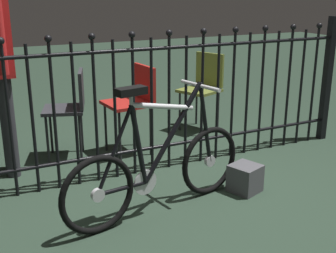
{
  "coord_description": "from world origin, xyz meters",
  "views": [
    {
      "loc": [
        -1.54,
        -2.58,
        1.53
      ],
      "look_at": [
        -0.17,
        0.21,
        0.55
      ],
      "focal_mm": 47.14,
      "sensor_mm": 36.0,
      "label": 1
    }
  ],
  "objects_px": {
    "chair_red": "(134,98)",
    "chair_charcoal": "(71,104)",
    "chair_olive": "(204,84)",
    "person_visitor": "(0,55)",
    "bicycle": "(158,168)",
    "display_crate": "(245,178)"
  },
  "relations": [
    {
      "from": "chair_olive",
      "to": "chair_red",
      "type": "height_order",
      "value": "chair_olive"
    },
    {
      "from": "chair_charcoal",
      "to": "person_visitor",
      "type": "distance_m",
      "value": 0.77
    },
    {
      "from": "chair_charcoal",
      "to": "chair_olive",
      "type": "xyz_separation_m",
      "value": [
        1.55,
        0.24,
        0.0
      ]
    },
    {
      "from": "chair_charcoal",
      "to": "person_visitor",
      "type": "bearing_deg",
      "value": -167.13
    },
    {
      "from": "bicycle",
      "to": "chair_olive",
      "type": "relative_size",
      "value": 1.75
    },
    {
      "from": "chair_red",
      "to": "person_visitor",
      "type": "xyz_separation_m",
      "value": [
        -1.15,
        -0.02,
        0.48
      ]
    },
    {
      "from": "chair_olive",
      "to": "display_crate",
      "type": "xyz_separation_m",
      "value": [
        -0.53,
        -1.56,
        -0.41
      ]
    },
    {
      "from": "display_crate",
      "to": "chair_olive",
      "type": "bearing_deg",
      "value": 71.1
    },
    {
      "from": "person_visitor",
      "to": "chair_red",
      "type": "bearing_deg",
      "value": 0.81
    },
    {
      "from": "chair_olive",
      "to": "person_visitor",
      "type": "relative_size",
      "value": 0.5
    },
    {
      "from": "chair_charcoal",
      "to": "chair_red",
      "type": "relative_size",
      "value": 0.98
    },
    {
      "from": "bicycle",
      "to": "chair_olive",
      "type": "distance_m",
      "value": 2.02
    },
    {
      "from": "bicycle",
      "to": "display_crate",
      "type": "height_order",
      "value": "bicycle"
    },
    {
      "from": "chair_charcoal",
      "to": "bicycle",
      "type": "bearing_deg",
      "value": -78.34
    },
    {
      "from": "chair_charcoal",
      "to": "display_crate",
      "type": "distance_m",
      "value": 1.71
    },
    {
      "from": "chair_charcoal",
      "to": "person_visitor",
      "type": "relative_size",
      "value": 0.49
    },
    {
      "from": "chair_olive",
      "to": "chair_red",
      "type": "distance_m",
      "value": 1.04
    },
    {
      "from": "bicycle",
      "to": "chair_charcoal",
      "type": "distance_m",
      "value": 1.35
    },
    {
      "from": "chair_red",
      "to": "chair_charcoal",
      "type": "bearing_deg",
      "value": 168.77
    },
    {
      "from": "chair_red",
      "to": "person_visitor",
      "type": "bearing_deg",
      "value": -179.19
    },
    {
      "from": "bicycle",
      "to": "person_visitor",
      "type": "height_order",
      "value": "person_visitor"
    },
    {
      "from": "bicycle",
      "to": "chair_charcoal",
      "type": "xyz_separation_m",
      "value": [
        -0.27,
        1.31,
        0.18
      ]
    }
  ]
}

